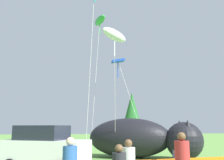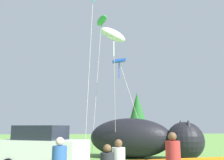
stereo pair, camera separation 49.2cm
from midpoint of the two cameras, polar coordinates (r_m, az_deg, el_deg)
The scene contains 7 objects.
parked_car at distance 12.79m, azimuth -14.39°, elevation -14.78°, with size 4.41×3.41×2.06m.
folding_chair at distance 12.59m, azimuth 15.83°, elevation -16.98°, with size 0.71×0.71×0.91m.
inflatable_cat at distance 16.66m, azimuth 7.64°, elevation -13.35°, with size 7.27×5.14×2.55m.
kite_blue_box at distance 18.54m, azimuth 2.47°, elevation 4.04°, with size 2.32×1.89×7.01m.
kite_white_ghost at distance 15.03m, azimuth 1.35°, elevation 10.13°, with size 2.04×3.24×7.77m.
kite_green_fish at distance 22.01m, azimuth -1.76°, elevation 13.33°, with size 1.26×2.94×11.52m.
horizon_tree_east at distance 46.09m, azimuth 6.11°, elevation -6.76°, with size 3.45×3.45×8.24m.
Camera 2 is at (-1.59, -10.64, 2.00)m, focal length 40.00 mm.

